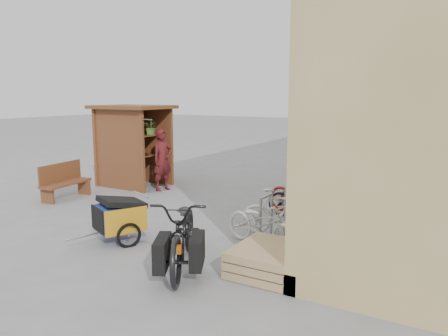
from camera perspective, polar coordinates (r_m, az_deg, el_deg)
The scene contains 17 objects.
ground at distance 9.58m, azimuth -7.18°, elevation -6.96°, with size 80.00×80.00×0.00m, color gray.
kiosk at distance 13.24m, azimuth -12.10°, elevation 4.35°, with size 2.49×1.65×2.40m.
bike_rack at distance 10.46m, azimuth 11.09°, elevation -2.74°, with size 0.05×5.35×0.86m.
pallet_stack at distance 6.90m, azimuth 5.89°, elevation -11.80°, with size 1.00×1.20×0.40m.
bench at distance 12.20m, azimuth -20.18°, elevation -1.56°, with size 0.64×1.53×0.94m.
shopping_carts at distance 14.56m, azimuth 19.61°, elevation 0.69°, with size 0.57×1.93×1.03m.
child_trailer at distance 8.40m, azimuth -13.48°, elevation -6.09°, with size 1.00×1.49×0.88m.
cargo_bike at distance 6.93m, azimuth -5.27°, elevation -8.36°, with size 1.77×2.38×1.19m.
person_kiosk at distance 12.50m, azimuth -8.02°, elevation 1.05°, with size 0.64×0.42×1.75m, color maroon.
bike_0 at distance 7.91m, azimuth 4.97°, elevation -7.26°, with size 0.57×1.65×0.87m, color white.
bike_1 at distance 8.58m, azimuth 7.38°, elevation -5.77°, with size 0.43×1.53×0.92m, color white.
bike_2 at distance 9.71m, azimuth 10.38°, elevation -4.16°, with size 0.58×1.65×0.87m, color black.
bike_3 at distance 10.15m, azimuth 9.81°, elevation -3.41°, with size 0.43×1.53×0.92m, color maroon.
bike_4 at distance 10.91m, azimuth 12.14°, elevation -2.33°, with size 0.67×1.91×1.01m, color #1A686A.
bike_5 at distance 11.19m, azimuth 13.43°, elevation -2.23°, with size 0.45×1.58×0.95m, color pink.
bike_6 at distance 12.07m, azimuth 12.98°, elevation -1.50°, with size 0.59×1.69×0.89m, color silver.
bike_7 at distance 12.52m, azimuth 13.67°, elevation -1.08°, with size 0.43×1.51×0.91m, color white.
Camera 1 is at (5.63, -7.26, 2.73)m, focal length 35.00 mm.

